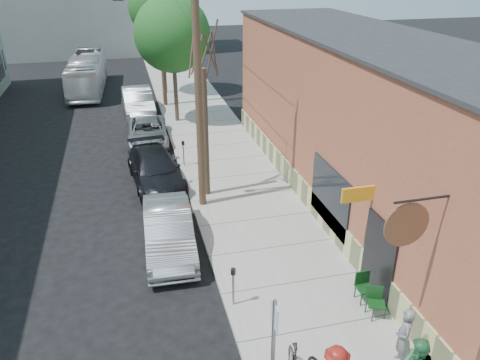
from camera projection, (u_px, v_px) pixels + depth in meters
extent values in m
plane|color=black|center=(154.00, 309.00, 13.55)|extent=(120.00, 120.00, 0.00)
cube|color=#A8A39C|center=(220.00, 153.00, 24.07)|extent=(4.50, 58.00, 0.15)
cube|color=#A2553C|center=(367.00, 124.00, 18.49)|extent=(5.00, 20.00, 6.50)
cube|color=#2B2B2D|center=(377.00, 38.00, 17.07)|extent=(5.20, 20.20, 0.12)
cube|color=#CED484|center=(303.00, 192.00, 19.11)|extent=(0.10, 20.00, 1.10)
cube|color=black|center=(379.00, 260.00, 13.53)|extent=(0.10, 1.60, 2.60)
cube|color=black|center=(330.00, 196.00, 16.46)|extent=(0.08, 3.00, 2.20)
cylinder|color=brown|center=(406.00, 225.00, 10.28)|extent=(1.10, 0.06, 1.10)
cube|color=gold|center=(358.00, 194.00, 13.35)|extent=(1.00, 0.08, 0.45)
cube|color=slate|center=(273.00, 352.00, 10.06)|extent=(0.07, 0.07, 2.80)
cube|color=silver|center=(274.00, 316.00, 9.63)|extent=(0.02, 0.45, 0.60)
cylinder|color=slate|center=(233.00, 289.00, 13.29)|extent=(0.06, 0.06, 1.10)
cylinder|color=black|center=(233.00, 272.00, 13.03)|extent=(0.14, 0.14, 0.18)
cylinder|color=slate|center=(184.00, 155.00, 22.25)|extent=(0.06, 0.06, 1.10)
cylinder|color=black|center=(183.00, 143.00, 21.99)|extent=(0.14, 0.14, 0.18)
cylinder|color=#503A28|center=(198.00, 82.00, 16.88)|extent=(0.28, 0.28, 10.00)
cylinder|color=#503A28|center=(160.00, 28.00, 29.58)|extent=(0.28, 0.28, 10.00)
cylinder|color=#44392C|center=(206.00, 134.00, 18.70)|extent=(0.24, 0.24, 5.30)
cylinder|color=#44392C|center=(175.00, 81.00, 27.66)|extent=(0.24, 0.24, 4.81)
sphere|color=#236123|center=(172.00, 34.00, 26.49)|extent=(4.35, 4.35, 4.35)
cylinder|color=#44392C|center=(163.00, 53.00, 33.36)|extent=(0.24, 0.24, 5.67)
sphere|color=#236123|center=(160.00, 6.00, 31.98)|extent=(4.36, 4.36, 4.36)
imported|color=slate|center=(403.00, 337.00, 11.22)|extent=(0.61, 0.71, 1.65)
imported|color=#A5A8AC|center=(169.00, 231.00, 15.99)|extent=(1.78, 4.66, 1.52)
imported|color=black|center=(156.00, 170.00, 20.65)|extent=(2.52, 5.20, 1.46)
imported|color=gray|center=(147.00, 132.00, 25.34)|extent=(2.33, 4.70, 1.28)
imported|color=#A8AAB0|center=(138.00, 102.00, 29.89)|extent=(1.98, 5.18, 1.68)
imported|color=white|center=(87.00, 73.00, 35.03)|extent=(2.64, 9.57, 2.64)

